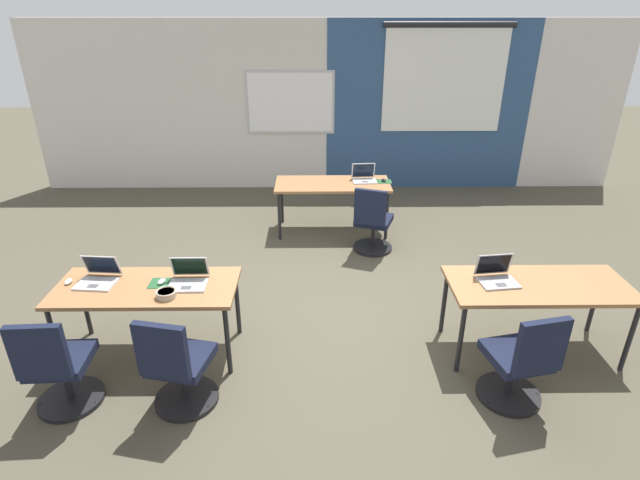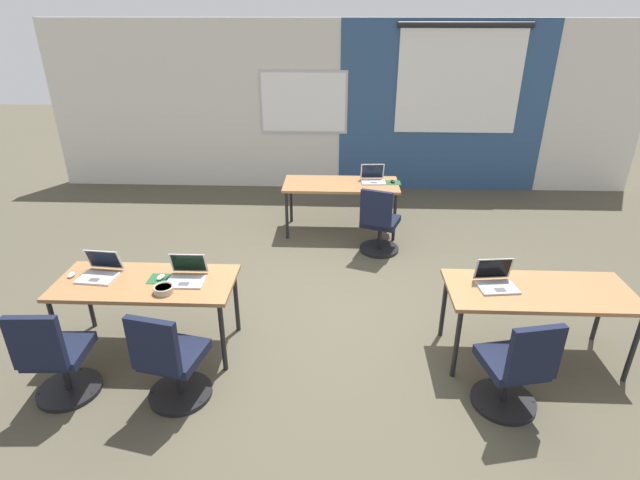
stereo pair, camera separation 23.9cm
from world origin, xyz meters
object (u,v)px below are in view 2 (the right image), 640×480
(chair_near_right_inner, at_px, (515,372))
(mouse_near_left_end, at_px, (71,275))
(laptop_near_right_inner, at_px, (496,281))
(desk_far_center, at_px, (341,187))
(chair_near_left_end, at_px, (56,361))
(laptop_near_left_end, at_px, (100,271))
(snack_bowl, at_px, (164,289))
(mouse_far_right, at_px, (393,181))
(desk_near_right, at_px, (539,296))
(chair_near_left_inner, at_px, (171,364))
(laptop_near_left_inner, at_px, (187,275))
(chair_far_right, at_px, (379,226))
(desk_near_left, at_px, (146,287))
(laptop_far_right, at_px, (373,178))
(mouse_near_left_inner, at_px, (161,277))

(chair_near_right_inner, distance_m, mouse_near_left_end, 3.92)
(mouse_near_left_end, bearing_deg, laptop_near_right_inner, -0.09)
(desk_far_center, bearing_deg, chair_near_left_end, -122.82)
(desk_far_center, relative_size, mouse_near_left_end, 15.51)
(laptop_near_left_end, bearing_deg, chair_near_left_end, -90.31)
(snack_bowl, bearing_deg, chair_near_left_end, -145.01)
(laptop_near_right_inner, bearing_deg, mouse_far_right, 96.26)
(laptop_near_right_inner, bearing_deg, desk_near_right, -14.39)
(chair_near_left_inner, bearing_deg, laptop_near_left_end, -30.43)
(desk_far_center, xyz_separation_m, laptop_near_left_inner, (-1.38, -2.76, 0.11))
(chair_far_right, xyz_separation_m, snack_bowl, (-2.01, -2.29, 0.38))
(desk_near_left, relative_size, desk_near_right, 1.00)
(laptop_near_right_inner, relative_size, mouse_near_left_end, 3.50)
(laptop_far_right, xyz_separation_m, snack_bowl, (-1.96, -3.08, -0.01))
(laptop_far_right, height_order, chair_far_right, laptop_far_right)
(chair_near_left_end, relative_size, mouse_far_right, 8.45)
(desk_near_left, height_order, snack_bowl, snack_bowl)
(laptop_far_right, relative_size, mouse_near_left_inner, 3.18)
(laptop_near_left_end, distance_m, snack_bowl, 0.72)
(desk_far_center, relative_size, mouse_far_right, 14.70)
(chair_near_left_end, distance_m, chair_far_right, 3.95)
(laptop_near_right_inner, bearing_deg, snack_bowl, 177.78)
(desk_near_left, height_order, laptop_near_right_inner, laptop_near_right_inner)
(desk_near_right, bearing_deg, mouse_far_right, 109.83)
(mouse_near_left_end, bearing_deg, chair_near_left_end, -76.28)
(desk_near_left, bearing_deg, mouse_far_right, 49.10)
(laptop_near_left_end, relative_size, mouse_far_right, 3.27)
(laptop_near_left_inner, bearing_deg, snack_bowl, -122.08)
(mouse_near_left_end, height_order, mouse_near_left_inner, mouse_near_left_inner)
(desk_near_left, bearing_deg, laptop_near_left_inner, 5.57)
(laptop_near_left_end, distance_m, mouse_near_left_end, 0.26)
(mouse_near_left_end, relative_size, mouse_near_left_inner, 0.94)
(desk_near_left, bearing_deg, laptop_far_right, 52.77)
(mouse_near_left_inner, bearing_deg, mouse_near_left_end, 179.05)
(mouse_far_right, bearing_deg, laptop_near_left_end, -136.34)
(laptop_far_right, bearing_deg, mouse_near_left_inner, -130.00)
(laptop_near_left_inner, bearing_deg, chair_near_left_end, -140.30)
(desk_near_left, height_order, laptop_near_left_inner, laptop_near_left_inner)
(laptop_near_right_inner, height_order, chair_near_left_end, laptop_near_right_inner)
(laptop_far_right, xyz_separation_m, mouse_near_left_inner, (-2.07, -2.85, -0.03))
(laptop_far_right, distance_m, mouse_near_left_inner, 3.52)
(mouse_near_left_end, height_order, laptop_near_left_inner, laptop_near_left_inner)
(chair_near_left_end, bearing_deg, chair_far_right, -137.42)
(snack_bowl, bearing_deg, mouse_near_left_inner, 114.49)
(laptop_near_right_inner, relative_size, mouse_near_left_inner, 3.29)
(desk_near_right, relative_size, mouse_near_left_inner, 14.59)
(laptop_near_right_inner, height_order, mouse_near_left_end, laptop_near_right_inner)
(snack_bowl, bearing_deg, laptop_near_right_inner, 4.67)
(desk_near_left, distance_m, chair_near_right_inner, 3.21)
(laptop_near_left_inner, bearing_deg, mouse_near_left_inner, 178.44)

